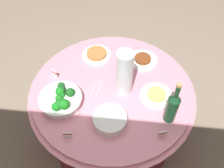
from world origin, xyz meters
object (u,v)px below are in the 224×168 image
object	(u,v)px
broccoli_bowl	(61,99)
food_plate_noodles	(157,95)
decorative_fruit_vase	(124,73)
serving_tongs	(97,89)
label_placard_front	(162,134)
label_placard_rear	(54,73)
food_plate_peanuts	(97,54)
food_plate_stir_fry	(143,60)
wine_bottle	(172,107)
plate_stack	(110,120)
label_placard_mid	(68,135)

from	to	relation	value
broccoli_bowl	food_plate_noodles	size ratio (longest dim) A/B	1.27
decorative_fruit_vase	serving_tongs	bearing A→B (deg)	5.91
decorative_fruit_vase	food_plate_noodles	distance (m)	0.27
label_placard_front	label_placard_rear	bearing A→B (deg)	-28.17
serving_tongs	label_placard_rear	xyz separation A→B (m)	(0.32, -0.08, 0.03)
decorative_fruit_vase	food_plate_peanuts	size ratio (longest dim) A/B	1.55
label_placard_front	food_plate_noodles	bearing A→B (deg)	-84.58
serving_tongs	label_placard_front	distance (m)	0.54
food_plate_stir_fry	label_placard_rear	world-z (taller)	label_placard_rear
label_placard_rear	food_plate_peanuts	bearing A→B (deg)	-137.85
wine_bottle	decorative_fruit_vase	world-z (taller)	decorative_fruit_vase
broccoli_bowl	decorative_fruit_vase	size ratio (longest dim) A/B	0.82
broccoli_bowl	label_placard_front	distance (m)	0.67
broccoli_bowl	decorative_fruit_vase	xyz separation A→B (m)	(-0.39, -0.16, 0.12)
plate_stack	food_plate_stir_fry	size ratio (longest dim) A/B	0.95
serving_tongs	label_placard_rear	size ratio (longest dim) A/B	3.05
plate_stack	food_plate_noodles	world-z (taller)	plate_stack
food_plate_peanuts	label_placard_rear	xyz separation A→B (m)	(0.27, 0.24, 0.02)
label_placard_rear	plate_stack	bearing A→B (deg)	141.99
wine_bottle	decorative_fruit_vase	distance (m)	0.36
food_plate_stir_fry	label_placard_front	world-z (taller)	label_placard_front
broccoli_bowl	food_plate_noodles	xyz separation A→B (m)	(-0.62, -0.13, -0.03)
plate_stack	food_plate_noodles	xyz separation A→B (m)	(-0.29, -0.23, -0.02)
plate_stack	wine_bottle	size ratio (longest dim) A/B	0.62
food_plate_noodles	food_plate_stir_fry	size ratio (longest dim) A/B	1.00
label_placard_rear	food_plate_stir_fry	bearing A→B (deg)	-160.32
decorative_fruit_vase	food_plate_stir_fry	bearing A→B (deg)	-113.19
label_placard_front	label_placard_mid	bearing A→B (deg)	6.50
broccoli_bowl	plate_stack	bearing A→B (deg)	161.58
decorative_fruit_vase	label_placard_rear	xyz separation A→B (m)	(0.50, -0.07, -0.13)
decorative_fruit_vase	label_placard_front	world-z (taller)	decorative_fruit_vase
food_plate_peanuts	label_placard_mid	xyz separation A→B (m)	(0.07, 0.71, 0.02)
serving_tongs	food_plate_noodles	bearing A→B (deg)	177.27
decorative_fruit_vase	label_placard_rear	bearing A→B (deg)	-7.47
broccoli_bowl	wine_bottle	xyz separation A→B (m)	(-0.69, 0.04, 0.08)
wine_bottle	serving_tongs	size ratio (longest dim) A/B	2.00
food_plate_noodles	food_plate_stir_fry	bearing A→B (deg)	-72.71
food_plate_peanuts	label_placard_front	world-z (taller)	label_placard_front
food_plate_stir_fry	broccoli_bowl	bearing A→B (deg)	41.10
food_plate_stir_fry	food_plate_peanuts	bearing A→B (deg)	-3.16
serving_tongs	food_plate_peanuts	size ratio (longest dim) A/B	0.76
plate_stack	label_placard_rear	xyz separation A→B (m)	(0.43, -0.34, 0.00)
food_plate_noodles	food_plate_stir_fry	xyz separation A→B (m)	(0.10, -0.33, 0.00)
broccoli_bowl	serving_tongs	size ratio (longest dim) A/B	1.67
food_plate_noodles	label_placard_front	size ratio (longest dim) A/B	4.00
food_plate_peanuts	label_placard_mid	size ratio (longest dim) A/B	4.00
food_plate_peanuts	label_placard_rear	world-z (taller)	label_placard_rear
plate_stack	label_placard_rear	distance (m)	0.55
wine_bottle	decorative_fruit_vase	bearing A→B (deg)	-34.39
label_placard_front	label_placard_rear	world-z (taller)	same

